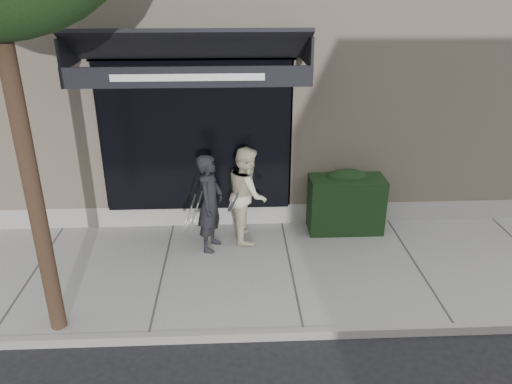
{
  "coord_description": "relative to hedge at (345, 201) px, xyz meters",
  "views": [
    {
      "loc": [
        -0.86,
        -6.71,
        4.36
      ],
      "look_at": [
        -0.52,
        0.6,
        1.15
      ],
      "focal_mm": 35.0,
      "sensor_mm": 36.0,
      "label": 1
    }
  ],
  "objects": [
    {
      "name": "sidewalk",
      "position": [
        -1.1,
        -1.25,
        -0.6
      ],
      "size": [
        20.0,
        3.0,
        0.12
      ],
      "primitive_type": "cube",
      "color": "gray",
      "rests_on": "ground"
    },
    {
      "name": "pedestrian_back",
      "position": [
        -1.75,
        -0.26,
        0.29
      ],
      "size": [
        0.69,
        0.85,
        1.66
      ],
      "color": "beige",
      "rests_on": "sidewalk"
    },
    {
      "name": "pedestrian_front",
      "position": [
        -2.37,
        -0.6,
        0.29
      ],
      "size": [
        0.73,
        0.93,
        1.65
      ],
      "color": "black",
      "rests_on": "sidewalk"
    },
    {
      "name": "hedge",
      "position": [
        0.0,
        0.0,
        0.0
      ],
      "size": [
        1.3,
        0.7,
        1.14
      ],
      "color": "black",
      "rests_on": "sidewalk"
    },
    {
      "name": "curb",
      "position": [
        -1.1,
        -2.8,
        -0.59
      ],
      "size": [
        20.0,
        0.1,
        0.14
      ],
      "primitive_type": "cube",
      "color": "gray",
      "rests_on": "ground"
    },
    {
      "name": "building_facade",
      "position": [
        -1.11,
        3.71,
        2.08
      ],
      "size": [
        14.3,
        8.04,
        5.64
      ],
      "color": "#C0AC92",
      "rests_on": "ground"
    },
    {
      "name": "ground",
      "position": [
        -1.1,
        -1.25,
        -0.66
      ],
      "size": [
        80.0,
        80.0,
        0.0
      ],
      "primitive_type": "plane",
      "color": "black",
      "rests_on": "ground"
    }
  ]
}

